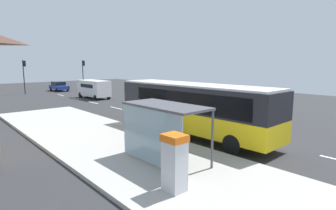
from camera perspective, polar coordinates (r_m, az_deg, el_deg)
ground_plane at (r=27.28m, az=-11.43°, el=-0.74°), size 56.00×92.00×0.04m
sidewalk_platform at (r=14.02m, az=-9.09°, el=-9.26°), size 6.20×30.00×0.18m
lane_stripe_seg_1 at (r=16.67m, az=16.76°, el=-6.91°), size 0.16×2.20×0.01m
lane_stripe_seg_2 at (r=19.63m, az=4.22°, el=-4.20°), size 0.16×2.20×0.01m
lane_stripe_seg_3 at (r=23.31m, az=-4.65°, el=-2.14°), size 0.16×2.20×0.01m
lane_stripe_seg_4 at (r=27.40m, az=-10.98°, el=-0.63°), size 0.16×2.20×0.01m
lane_stripe_seg_5 at (r=31.76m, az=-15.62°, el=0.48°), size 0.16×2.20×0.01m
lane_stripe_seg_6 at (r=36.28m, az=-19.12°, el=1.32°), size 0.16×2.20×0.01m
lane_stripe_seg_7 at (r=40.92m, az=-21.84°, el=1.96°), size 0.16×2.20×0.01m
bus at (r=16.39m, az=5.09°, el=-0.25°), size 2.65×11.04×3.21m
white_van at (r=35.72m, az=-15.50°, el=3.53°), size 2.21×5.28×2.30m
sedan_near at (r=47.48m, az=-22.21°, el=3.75°), size 1.85×4.41×1.52m
ticket_machine at (r=9.09m, az=1.41°, el=-12.05°), size 0.66×0.76×1.94m
recycling_bin_green at (r=15.42m, az=-3.06°, el=-5.31°), size 0.52×0.52×0.95m
recycling_bin_orange at (r=15.95m, az=-4.64°, el=-4.84°), size 0.52×0.52×0.95m
recycling_bin_blue at (r=16.50m, az=-6.11°, el=-4.41°), size 0.52×0.52×0.95m
traffic_light_near_side at (r=46.21m, az=-17.56°, el=7.01°), size 0.49×0.28×4.99m
traffic_light_far_side at (r=44.16m, az=-28.27°, el=6.27°), size 0.49×0.28×4.93m
bus_shelter at (r=11.32m, az=-1.76°, el=-2.97°), size 1.80×4.00×2.50m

